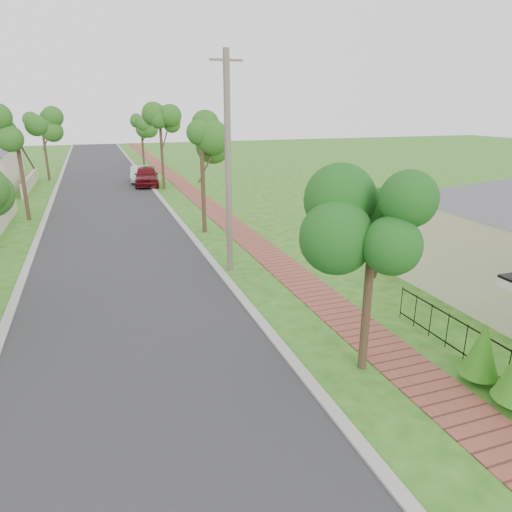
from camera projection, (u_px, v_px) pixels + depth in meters
ground at (317, 435)px, 9.13m from camera, size 160.00×160.00×0.00m
road at (112, 221)px, 26.10m from camera, size 7.00×120.00×0.02m
kerb_right at (175, 217)px, 27.26m from camera, size 0.30×120.00×0.10m
kerb_left at (42, 227)px, 24.95m from camera, size 0.30×120.00×0.10m
sidewalk at (217, 213)px, 28.08m from camera, size 1.50×120.00×0.03m
picket_fence at (509, 367)px, 10.52m from camera, size 0.03×8.02×1.00m
street_trees at (102, 133)px, 30.86m from camera, size 10.70×37.65×5.89m
parked_car_red at (146, 176)px, 37.72m from camera, size 2.41×4.91×1.61m
parked_car_white at (140, 174)px, 39.57m from camera, size 1.94×4.19×1.33m
near_tree at (374, 219)px, 10.30m from camera, size 1.89×1.89×4.84m
utility_pole at (228, 165)px, 17.15m from camera, size 1.20×0.24×8.22m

